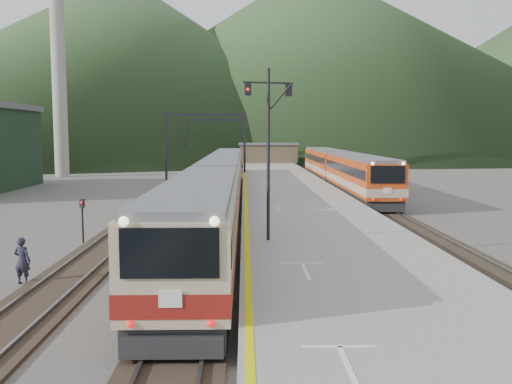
{
  "coord_description": "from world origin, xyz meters",
  "views": [
    {
      "loc": [
        1.74,
        -12.7,
        5.6
      ],
      "look_at": [
        2.47,
        22.33,
        2.0
      ],
      "focal_mm": 40.0,
      "sensor_mm": 36.0,
      "label": 1
    }
  ],
  "objects_px": {
    "main_train": "(221,183)",
    "signal_mast": "(268,137)",
    "second_train": "(340,169)",
    "worker": "(22,261)"
  },
  "relations": [
    {
      "from": "second_train",
      "to": "signal_mast",
      "type": "xyz_separation_m",
      "value": [
        -8.72,
        -33.5,
        3.48
      ]
    },
    {
      "from": "second_train",
      "to": "worker",
      "type": "bearing_deg",
      "value": -116.08
    },
    {
      "from": "signal_mast",
      "to": "worker",
      "type": "relative_size",
      "value": 4.13
    },
    {
      "from": "second_train",
      "to": "signal_mast",
      "type": "distance_m",
      "value": 34.79
    },
    {
      "from": "main_train",
      "to": "signal_mast",
      "type": "bearing_deg",
      "value": -81.15
    },
    {
      "from": "main_train",
      "to": "second_train",
      "type": "xyz_separation_m",
      "value": [
        11.5,
        15.65,
        0.01
      ]
    },
    {
      "from": "second_train",
      "to": "worker",
      "type": "xyz_separation_m",
      "value": [
        -18.04,
        -36.85,
        -1.09
      ]
    },
    {
      "from": "main_train",
      "to": "signal_mast",
      "type": "height_order",
      "value": "signal_mast"
    },
    {
      "from": "second_train",
      "to": "worker",
      "type": "height_order",
      "value": "second_train"
    },
    {
      "from": "second_train",
      "to": "worker",
      "type": "distance_m",
      "value": 41.04
    }
  ]
}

